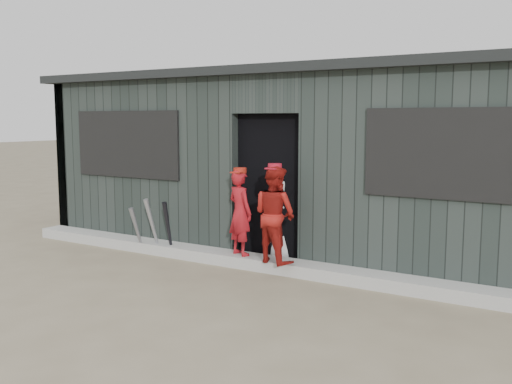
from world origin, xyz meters
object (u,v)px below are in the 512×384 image
Objects in this scene: bat_right at (168,229)px; player_grey_back at (286,218)px; player_red_left at (240,212)px; bat_mid at (137,230)px; player_red_right at (275,214)px; dugout at (314,161)px; bat_left at (153,226)px.

player_grey_back reaches higher than bat_right.
player_red_left is at bearing 4.19° from bat_right.
bat_mid is 0.87× the size of bat_right.
player_red_right is 0.15× the size of dugout.
bat_mid is at bearing 28.05° from player_red_left.
player_grey_back is (2.07, 0.68, 0.26)m from bat_mid.
dugout reaches higher than bat_mid.
bat_left is 0.70× the size of player_red_right.
dugout is at bearing 45.07° from bat_mid.
player_red_left is at bearing 5.68° from bat_left.
player_red_right is 0.64m from player_grey_back.
bat_left is 0.25m from bat_right.
bat_right is at bearing -128.05° from dugout.
player_grey_back is (1.82, 0.62, 0.19)m from bat_left.
player_grey_back reaches higher than bat_mid.
bat_mid is at bearing -167.90° from bat_left.
bat_right is at bearing 12.36° from bat_mid.
bat_right is 1.77m from player_red_right.
bat_mid is 2.19m from player_grey_back.
player_grey_back reaches higher than bat_left.
bat_right is at bearing 12.63° from bat_left.
bat_left is 1.22× the size of bat_mid.
player_grey_back is (-0.16, 0.60, -0.15)m from player_red_right.
bat_mid is at bearing -167.64° from bat_right.
bat_left is at bearing 16.59° from player_red_right.
player_red_left reaches higher than bat_right.
player_red_left is at bearing 4.84° from player_red_right.
bat_left reaches higher than bat_mid.
player_red_right is (2.22, 0.08, 0.41)m from bat_mid.
bat_right is 0.71× the size of player_red_left.
bat_mid is at bearing 3.16° from player_grey_back.
dugout reaches higher than bat_right.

